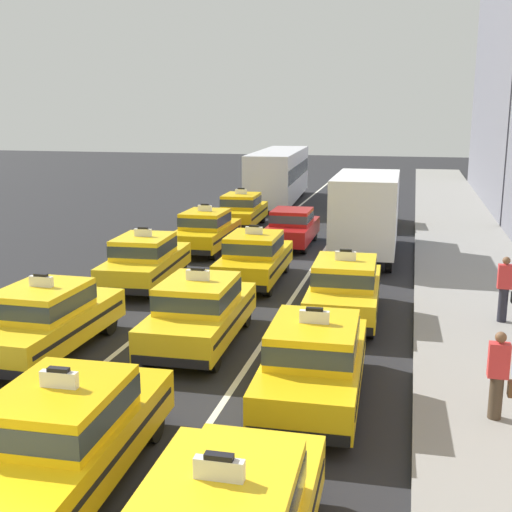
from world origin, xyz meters
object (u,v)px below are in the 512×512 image
Objects in this scene: taxi_right_third at (345,287)px; pedestrian_mid_block at (498,376)px; taxi_left_fourth at (206,230)px; pedestrian_near_crosswalk at (505,289)px; taxi_right_second at (314,360)px; taxi_right_fifth at (375,208)px; box_truck_right_fourth at (367,212)px; taxi_center_second at (200,310)px; sedan_center_fourth at (292,226)px; taxi_center_third at (255,257)px; taxi_left_fifth at (242,210)px; taxi_left_third at (145,259)px; taxi_center_nearest at (66,433)px; taxi_left_second at (46,318)px; bus_left_sixth at (279,173)px.

taxi_right_third is 6.52m from pedestrian_mid_block.
taxi_left_fourth is 16.30m from pedestrian_mid_block.
pedestrian_near_crosswalk is at bearing -34.49° from taxi_left_fourth.
taxi_right_second and taxi_right_third have the same top height.
taxi_right_fifth reaches higher than pedestrian_mid_block.
box_truck_right_fourth is 4.00× the size of pedestrian_near_crosswalk.
taxi_center_second and taxi_right_second have the same top height.
pedestrian_mid_block is at bearing -53.45° from taxi_left_fourth.
sedan_center_fourth is 0.94× the size of taxi_right_second.
taxi_center_third and taxi_right_fifth have the same top height.
box_truck_right_fourth is at bearing 89.97° from taxi_right_second.
taxi_right_third reaches higher than pedestrian_near_crosswalk.
taxi_right_third is 4.13m from pedestrian_near_crosswalk.
pedestrian_near_crosswalk is (4.23, -15.02, 0.15)m from taxi_right_fifth.
taxi_left_fifth is at bearing 129.29° from pedestrian_near_crosswalk.
taxi_left_third is 11.62m from taxi_center_nearest.
sedan_center_fourth is at bearing 76.47° from taxi_left_second.
taxi_right_third is at bearing -71.00° from sedan_center_fourth.
box_truck_right_fourth reaches higher than taxi_left_fifth.
taxi_left_fourth and taxi_center_nearest have the same top height.
taxi_left_third is 12.48m from pedestrian_mid_block.
sedan_center_fourth is 15.03m from taxi_right_second.
taxi_left_fifth is at bearing 116.02° from taxi_right_third.
taxi_left_fifth is at bearing 129.82° from sedan_center_fourth.
taxi_left_fifth is 1.00× the size of taxi_right_second.
taxi_left_fifth is 1.00× the size of taxi_center_nearest.
taxi_left_second is at bearing -90.16° from taxi_left_fifth.
taxi_left_fifth is at bearing 90.09° from taxi_left_fourth.
taxi_left_second and taxi_center_second have the same top height.
taxi_center_third is 9.14m from taxi_right_second.
taxi_center_second is 0.99× the size of taxi_right_fifth.
taxi_left_second and taxi_left_fifth have the same top height.
taxi_center_third is 1.07× the size of sedan_center_fourth.
taxi_left_third is 9.06m from box_truck_right_fourth.
taxi_left_second is 6.53m from taxi_right_second.
taxi_left_third is at bearing 143.01° from pedestrian_mid_block.
taxi_left_second is 8.06m from taxi_center_third.
bus_left_sixth reaches higher than taxi_right_third.
pedestrian_near_crosswalk is (7.31, -9.01, 0.18)m from sedan_center_fourth.
taxi_left_fifth and taxi_right_fifth have the same top height.
taxi_left_second is at bearing -90.01° from bus_left_sixth.
taxi_right_third and taxi_right_fifth have the same top height.
sedan_center_fourth is at bearing 89.01° from taxi_center_third.
taxi_right_second is (6.43, -27.78, -0.94)m from bus_left_sixth.
taxi_center_nearest is 12.29m from taxi_center_third.
taxi_left_second and taxi_right_third have the same top height.
taxi_right_third is at bearing -89.91° from box_truck_right_fourth.
taxi_center_nearest reaches higher than pedestrian_near_crosswalk.
taxi_center_nearest is 11.93m from pedestrian_near_crosswalk.
taxi_left_fifth and taxi_center_third have the same top height.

